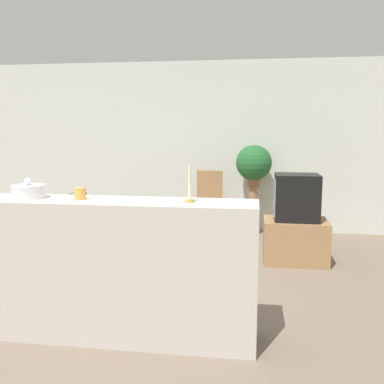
% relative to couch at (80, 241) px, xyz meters
% --- Properties ---
extents(ground_plane, '(14.00, 14.00, 0.00)m').
position_rel_couch_xyz_m(ground_plane, '(0.93, -1.40, -0.27)').
color(ground_plane, '#756656').
extents(wall_back, '(9.00, 0.06, 2.70)m').
position_rel_couch_xyz_m(wall_back, '(0.93, 2.03, 1.08)').
color(wall_back, silver).
rests_on(wall_back, ground_plane).
extents(couch, '(0.95, 1.67, 0.75)m').
position_rel_couch_xyz_m(couch, '(0.00, 0.00, 0.00)').
color(couch, '#605B51').
rests_on(couch, ground_plane).
extents(tv_stand, '(0.77, 0.58, 0.53)m').
position_rel_couch_xyz_m(tv_stand, '(2.62, 0.43, -0.00)').
color(tv_stand, '#9E754C').
rests_on(tv_stand, ground_plane).
extents(television, '(0.54, 0.45, 0.57)m').
position_rel_couch_xyz_m(television, '(2.62, 0.43, 0.54)').
color(television, black).
rests_on(television, tv_stand).
extents(wooden_chair, '(0.44, 0.44, 1.00)m').
position_rel_couch_xyz_m(wooden_chair, '(1.43, 1.57, 0.27)').
color(wooden_chair, '#9E754C').
rests_on(wooden_chair, ground_plane).
extents(plant_stand, '(0.13, 0.13, 0.76)m').
position_rel_couch_xyz_m(plant_stand, '(2.10, 1.70, 0.11)').
color(plant_stand, '#9E754C').
rests_on(plant_stand, ground_plane).
extents(potted_plant, '(0.54, 0.54, 0.64)m').
position_rel_couch_xyz_m(potted_plant, '(2.10, 1.70, 0.85)').
color(potted_plant, '#8E5B3D').
rests_on(potted_plant, plant_stand).
extents(foreground_counter, '(2.43, 0.44, 1.10)m').
position_rel_couch_xyz_m(foreground_counter, '(0.93, -1.76, 0.28)').
color(foreground_counter, beige).
rests_on(foreground_counter, ground_plane).
extents(decorative_bowl, '(0.26, 0.26, 0.16)m').
position_rel_couch_xyz_m(decorative_bowl, '(0.35, -1.76, 0.88)').
color(decorative_bowl, silver).
rests_on(decorative_bowl, foreground_counter).
extents(candle_jar, '(0.09, 0.09, 0.09)m').
position_rel_couch_xyz_m(candle_jar, '(0.78, -1.76, 0.88)').
color(candle_jar, gold).
rests_on(candle_jar, foreground_counter).
extents(candlestick, '(0.07, 0.07, 0.26)m').
position_rel_couch_xyz_m(candlestick, '(1.63, -1.76, 0.92)').
color(candlestick, '#B7933D').
rests_on(candlestick, foreground_counter).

